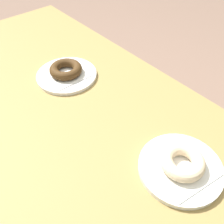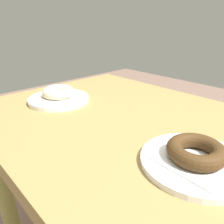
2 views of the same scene
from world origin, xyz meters
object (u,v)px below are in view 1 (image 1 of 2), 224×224
at_px(donut_sugar_ring, 182,162).
at_px(plate_chocolate_ring, 67,75).
at_px(donut_chocolate_ring, 66,69).
at_px(plate_sugar_ring, 180,168).

bearing_deg(donut_sugar_ring, plate_chocolate_ring, -179.57).
distance_m(plate_chocolate_ring, donut_chocolate_ring, 0.02).
relative_size(donut_sugar_ring, plate_chocolate_ring, 0.51).
relative_size(plate_chocolate_ring, donut_chocolate_ring, 1.86).
xyz_separation_m(donut_sugar_ring, donut_chocolate_ring, (-0.49, -0.00, -0.00)).
bearing_deg(plate_sugar_ring, donut_sugar_ring, 0.00).
xyz_separation_m(plate_sugar_ring, donut_sugar_ring, (0.00, 0.00, 0.03)).
bearing_deg(donut_chocolate_ring, plate_sugar_ring, 0.43).
bearing_deg(donut_sugar_ring, donut_chocolate_ring, -179.57).
height_order(plate_chocolate_ring, donut_chocolate_ring, donut_chocolate_ring).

